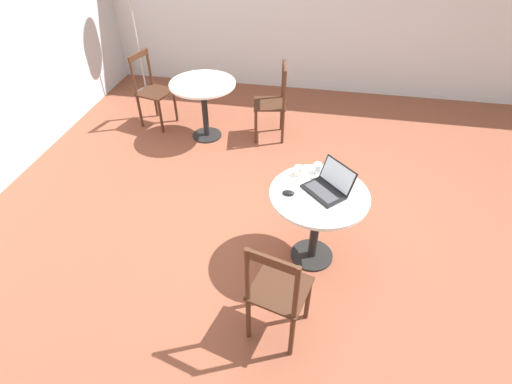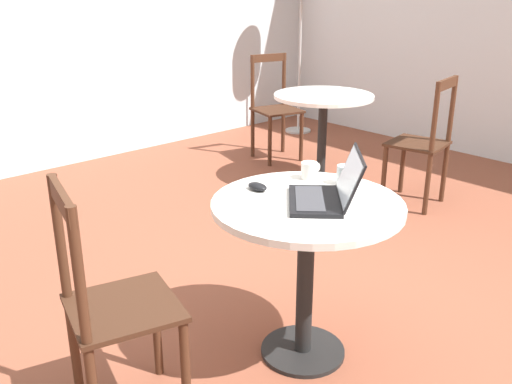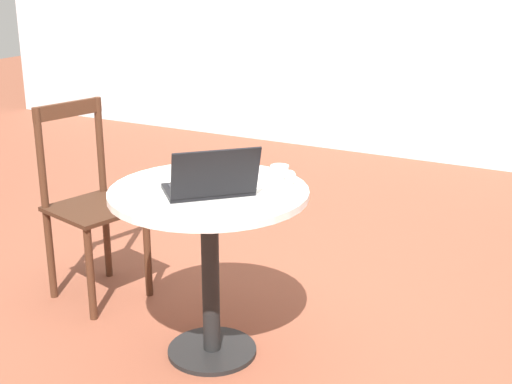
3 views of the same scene
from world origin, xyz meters
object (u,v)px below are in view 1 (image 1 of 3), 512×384
(cafe_table_near, at_px, (318,207))
(cafe_table_mid, at_px, (203,94))
(chair_mid_back, at_px, (152,91))
(mouse, at_px, (289,193))
(laptop, at_px, (328,186))
(drinking_glass, at_px, (318,168))
(mug, at_px, (299,170))
(chair_near_left, at_px, (278,293))
(chair_mid_front, at_px, (273,103))

(cafe_table_near, bearing_deg, cafe_table_mid, 39.40)
(chair_mid_back, distance_m, mouse, 2.91)
(laptop, height_order, drinking_glass, laptop)
(chair_mid_back, height_order, drinking_glass, chair_mid_back)
(laptop, xyz_separation_m, mouse, (-0.10, 0.30, -0.03))
(cafe_table_near, relative_size, mug, 7.26)
(laptop, bearing_deg, chair_near_left, 162.35)
(mug, bearing_deg, drinking_glass, -69.34)
(mouse, height_order, mug, mug)
(cafe_table_near, height_order, chair_near_left, chair_near_left)
(cafe_table_near, relative_size, chair_near_left, 0.83)
(cafe_table_mid, xyz_separation_m, chair_mid_front, (0.15, -0.83, -0.12))
(mug, distance_m, drinking_glass, 0.16)
(cafe_table_near, height_order, laptop, laptop)
(cafe_table_near, xyz_separation_m, chair_mid_back, (2.02, 2.25, -0.12))
(cafe_table_mid, distance_m, mouse, 2.27)
(chair_near_left, relative_size, laptop, 2.20)
(mouse, xyz_separation_m, mug, (0.28, -0.05, 0.02))
(laptop, bearing_deg, cafe_table_near, 126.84)
(mouse, bearing_deg, cafe_table_near, -76.61)
(cafe_table_mid, relative_size, chair_mid_back, 0.83)
(laptop, xyz_separation_m, mug, (0.18, 0.25, -0.01))
(chair_mid_back, bearing_deg, chair_mid_front, -91.80)
(drinking_glass, bearing_deg, cafe_table_mid, 43.36)
(cafe_table_mid, height_order, mouse, mouse)
(cafe_table_mid, distance_m, laptop, 2.37)
(laptop, bearing_deg, mug, 54.68)
(chair_mid_back, distance_m, chair_mid_front, 1.59)
(chair_mid_back, distance_m, mug, 2.76)
(chair_near_left, relative_size, drinking_glass, 11.09)
(mouse, bearing_deg, laptop, -71.37)
(chair_mid_back, bearing_deg, mug, -131.16)
(cafe_table_mid, xyz_separation_m, laptop, (-1.78, -1.56, 0.19))
(drinking_glass, bearing_deg, laptop, -157.81)
(cafe_table_mid, bearing_deg, cafe_table_near, -140.60)
(chair_near_left, distance_m, laptop, 0.94)
(mug, bearing_deg, chair_mid_front, 15.11)
(chair_near_left, bearing_deg, cafe_table_mid, 26.13)
(mouse, xyz_separation_m, drinking_glass, (0.33, -0.20, 0.03))
(chair_mid_front, distance_m, drinking_glass, 1.83)
(cafe_table_near, distance_m, chair_mid_front, 2.09)
(cafe_table_mid, bearing_deg, chair_mid_front, -79.83)
(drinking_glass, bearing_deg, mug, 110.66)
(cafe_table_mid, distance_m, chair_mid_back, 0.79)
(cafe_table_mid, xyz_separation_m, drinking_glass, (-1.55, -1.46, 0.19))
(cafe_table_near, relative_size, cafe_table_mid, 1.00)
(cafe_table_near, bearing_deg, mouse, 103.39)
(cafe_table_near, bearing_deg, chair_near_left, 165.25)
(cafe_table_mid, distance_m, chair_mid_front, 0.86)
(chair_mid_front, distance_m, laptop, 2.08)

